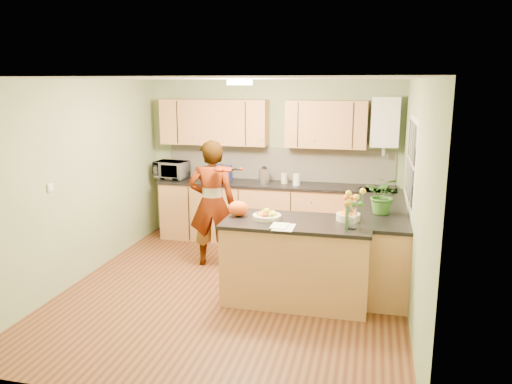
# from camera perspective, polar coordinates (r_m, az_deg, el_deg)

# --- Properties ---
(floor) EXTENTS (4.50, 4.50, 0.00)m
(floor) POSITION_cam_1_polar(r_m,az_deg,el_deg) (6.16, -2.46, -11.12)
(floor) COLOR #512817
(floor) RESTS_ON ground
(ceiling) EXTENTS (4.00, 4.50, 0.02)m
(ceiling) POSITION_cam_1_polar(r_m,az_deg,el_deg) (5.65, -2.70, 12.82)
(ceiling) COLOR silver
(ceiling) RESTS_ON wall_back
(wall_back) EXTENTS (4.00, 0.02, 2.50)m
(wall_back) POSITION_cam_1_polar(r_m,az_deg,el_deg) (7.93, 1.87, 3.64)
(wall_back) COLOR gray
(wall_back) RESTS_ON floor
(wall_front) EXTENTS (4.00, 0.02, 2.50)m
(wall_front) POSITION_cam_1_polar(r_m,az_deg,el_deg) (3.74, -12.08, -6.72)
(wall_front) COLOR gray
(wall_front) RESTS_ON floor
(wall_left) EXTENTS (0.02, 4.50, 2.50)m
(wall_left) POSITION_cam_1_polar(r_m,az_deg,el_deg) (6.60, -19.52, 1.14)
(wall_left) COLOR gray
(wall_left) RESTS_ON floor
(wall_right) EXTENTS (0.02, 4.50, 2.50)m
(wall_right) POSITION_cam_1_polar(r_m,az_deg,el_deg) (5.58, 17.59, -0.68)
(wall_right) COLOR gray
(wall_right) RESTS_ON floor
(back_counter) EXTENTS (3.64, 0.62, 0.94)m
(back_counter) POSITION_cam_1_polar(r_m,az_deg,el_deg) (7.78, 2.12, -2.40)
(back_counter) COLOR #B67D49
(back_counter) RESTS_ON floor
(right_counter) EXTENTS (0.62, 2.24, 0.94)m
(right_counter) POSITION_cam_1_polar(r_m,az_deg,el_deg) (6.59, 14.03, -5.52)
(right_counter) COLOR #B67D49
(right_counter) RESTS_ON floor
(splashback) EXTENTS (3.60, 0.02, 0.52)m
(splashback) POSITION_cam_1_polar(r_m,az_deg,el_deg) (7.90, 2.56, 3.24)
(splashback) COLOR beige
(splashback) RESTS_ON back_counter
(upper_cabinets) EXTENTS (3.20, 0.34, 0.70)m
(upper_cabinets) POSITION_cam_1_polar(r_m,az_deg,el_deg) (7.73, 0.36, 7.90)
(upper_cabinets) COLOR #B67D49
(upper_cabinets) RESTS_ON wall_back
(boiler) EXTENTS (0.40, 0.30, 0.86)m
(boiler) POSITION_cam_1_polar(r_m,az_deg,el_deg) (7.54, 14.54, 7.75)
(boiler) COLOR white
(boiler) RESTS_ON wall_back
(window_right) EXTENTS (0.01, 1.30, 1.05)m
(window_right) POSITION_cam_1_polar(r_m,az_deg,el_deg) (6.12, 17.32, 3.31)
(window_right) COLOR white
(window_right) RESTS_ON wall_right
(light_switch) EXTENTS (0.02, 0.09, 0.09)m
(light_switch) POSITION_cam_1_polar(r_m,az_deg,el_deg) (6.10, -22.45, 0.51)
(light_switch) COLOR white
(light_switch) RESTS_ON wall_left
(ceiling_lamp) EXTENTS (0.30, 0.30, 0.07)m
(ceiling_lamp) POSITION_cam_1_polar(r_m,az_deg,el_deg) (5.94, -1.88, 12.43)
(ceiling_lamp) COLOR #FFEABF
(ceiling_lamp) RESTS_ON ceiling
(peninsula_island) EXTENTS (1.65, 0.84, 0.94)m
(peninsula_island) POSITION_cam_1_polar(r_m,az_deg,el_deg) (5.76, 4.67, -7.81)
(peninsula_island) COLOR #B67D49
(peninsula_island) RESTS_ON floor
(fruit_dish) EXTENTS (0.33, 0.33, 0.11)m
(fruit_dish) POSITION_cam_1_polar(r_m,az_deg,el_deg) (5.66, 1.25, -2.62)
(fruit_dish) COLOR beige
(fruit_dish) RESTS_ON peninsula_island
(orange_bowl) EXTENTS (0.27, 0.27, 0.16)m
(orange_bowl) POSITION_cam_1_polar(r_m,az_deg,el_deg) (5.69, 10.49, -2.56)
(orange_bowl) COLOR beige
(orange_bowl) RESTS_ON peninsula_island
(flower_vase) EXTENTS (0.27, 0.27, 0.49)m
(flower_vase) POSITION_cam_1_polar(r_m,az_deg,el_deg) (5.30, 10.94, -0.77)
(flower_vase) COLOR silver
(flower_vase) RESTS_ON peninsula_island
(orange_bag) EXTENTS (0.27, 0.25, 0.18)m
(orange_bag) POSITION_cam_1_polar(r_m,az_deg,el_deg) (5.78, -2.04, -1.89)
(orange_bag) COLOR #EB5213
(orange_bag) RESTS_ON peninsula_island
(papers) EXTENTS (0.22, 0.30, 0.01)m
(papers) POSITION_cam_1_polar(r_m,az_deg,el_deg) (5.34, 3.21, -4.02)
(papers) COLOR white
(papers) RESTS_ON peninsula_island
(violinist) EXTENTS (0.71, 0.55, 1.72)m
(violinist) POSITION_cam_1_polar(r_m,az_deg,el_deg) (6.76, -5.05, -1.31)
(violinist) COLOR tan
(violinist) RESTS_ON floor
(violin) EXTENTS (0.59, 0.51, 0.15)m
(violin) POSITION_cam_1_polar(r_m,az_deg,el_deg) (6.39, -4.05, 2.64)
(violin) COLOR #4C0F04
(violin) RESTS_ON violinist
(microwave) EXTENTS (0.55, 0.41, 0.28)m
(microwave) POSITION_cam_1_polar(r_m,az_deg,el_deg) (8.15, -9.64, 2.51)
(microwave) COLOR white
(microwave) RESTS_ON back_counter
(blue_box) EXTENTS (0.30, 0.22, 0.24)m
(blue_box) POSITION_cam_1_polar(r_m,az_deg,el_deg) (7.86, -3.98, 2.13)
(blue_box) COLOR navy
(blue_box) RESTS_ON back_counter
(kettle) EXTENTS (0.16, 0.16, 0.31)m
(kettle) POSITION_cam_1_polar(r_m,az_deg,el_deg) (7.68, 0.94, 1.96)
(kettle) COLOR silver
(kettle) RESTS_ON back_counter
(jar_cream) EXTENTS (0.13, 0.13, 0.16)m
(jar_cream) POSITION_cam_1_polar(r_m,az_deg,el_deg) (7.68, 3.25, 1.59)
(jar_cream) COLOR beige
(jar_cream) RESTS_ON back_counter
(jar_white) EXTENTS (0.13, 0.13, 0.17)m
(jar_white) POSITION_cam_1_polar(r_m,az_deg,el_deg) (7.54, 4.67, 1.42)
(jar_white) COLOR white
(jar_white) RESTS_ON back_counter
(potted_plant) EXTENTS (0.50, 0.46, 0.45)m
(potted_plant) POSITION_cam_1_polar(r_m,az_deg,el_deg) (6.03, 14.41, -0.35)
(potted_plant) COLOR #336923
(potted_plant) RESTS_ON right_counter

